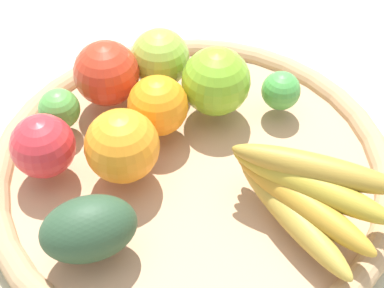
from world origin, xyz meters
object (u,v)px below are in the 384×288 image
at_px(lime_1, 59,109).
at_px(banana_bunch, 305,193).
at_px(orange_1, 122,146).
at_px(orange_0, 158,106).
at_px(apple_2, 216,81).
at_px(apple_1, 43,146).
at_px(avocado, 89,229).
at_px(apple_3, 106,73).
at_px(lime_0, 281,91).
at_px(apple_0, 160,58).

distance_m(lime_1, banana_bunch, 0.29).
height_order(orange_1, orange_0, orange_1).
distance_m(banana_bunch, orange_0, 0.19).
relative_size(orange_1, apple_2, 0.97).
bearing_deg(apple_1, avocado, 33.10).
height_order(orange_0, apple_1, same).
height_order(banana_bunch, apple_3, apple_3).
bearing_deg(orange_1, apple_3, -163.99).
relative_size(avocado, apple_1, 1.33).
distance_m(orange_1, banana_bunch, 0.19).
distance_m(lime_0, orange_0, 0.15).
xyz_separation_m(lime_1, avocado, (0.17, 0.06, 0.01)).
height_order(apple_2, apple_1, apple_2).
bearing_deg(apple_1, apple_3, 156.57).
bearing_deg(banana_bunch, orange_1, -105.21).
bearing_deg(orange_1, banana_bunch, 74.79).
bearing_deg(apple_0, lime_0, 74.86).
distance_m(apple_3, apple_1, 0.12).
height_order(banana_bunch, avocado, banana_bunch).
relative_size(banana_bunch, apple_1, 2.49).
xyz_separation_m(orange_0, apple_1, (0.07, -0.11, -0.00)).
distance_m(apple_3, avocado, 0.21).
distance_m(apple_2, apple_0, 0.08).
bearing_deg(lime_0, apple_2, -85.11).
relative_size(apple_3, lime_0, 1.68).
bearing_deg(banana_bunch, orange_0, -127.66).
xyz_separation_m(lime_1, apple_2, (-0.04, 0.18, 0.02)).
bearing_deg(apple_1, apple_2, 120.23).
xyz_separation_m(orange_1, apple_2, (-0.10, 0.09, 0.00)).
bearing_deg(lime_1, orange_1, 49.96).
distance_m(orange_1, apple_1, 0.08).
height_order(lime_1, banana_bunch, banana_bunch).
bearing_deg(lime_0, apple_0, -105.14).
bearing_deg(avocado, banana_bunch, 103.28).
height_order(banana_bunch, lime_0, banana_bunch).
xyz_separation_m(apple_2, avocado, (0.20, -0.11, -0.01)).
bearing_deg(lime_1, orange_0, 89.37).
xyz_separation_m(banana_bunch, lime_0, (-0.16, -0.01, -0.01)).
distance_m(apple_0, orange_0, 0.08).
xyz_separation_m(apple_2, apple_1, (0.10, -0.18, -0.01)).
bearing_deg(apple_2, avocado, -29.37).
bearing_deg(avocado, lime_1, -159.21).
bearing_deg(banana_bunch, lime_1, -114.12).
relative_size(avocado, orange_0, 1.32).
bearing_deg(apple_3, orange_1, 16.01).
relative_size(lime_0, orange_0, 0.67).
bearing_deg(orange_0, apple_3, -127.13).
xyz_separation_m(lime_1, lime_0, (-0.04, 0.25, -0.00)).
bearing_deg(apple_0, banana_bunch, 37.89).
xyz_separation_m(apple_3, avocado, (0.21, 0.01, -0.01)).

